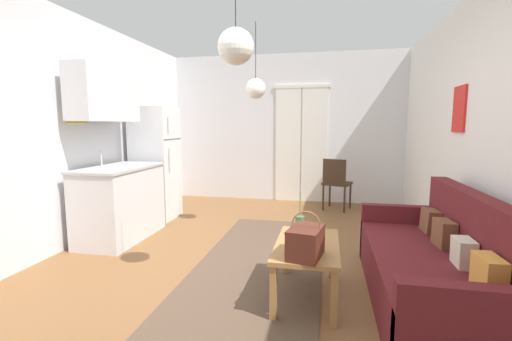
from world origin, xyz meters
TOP-DOWN VIEW (x-y plane):
  - ground_plane at (0.00, 0.00)m, footprint 4.85×7.48m
  - wall_back at (0.01, 3.49)m, footprint 4.45×0.13m
  - wall_right at (2.18, -0.01)m, footprint 0.12×7.08m
  - wall_left at (-2.18, 0.00)m, footprint 0.12×7.08m
  - area_rug at (0.14, 0.38)m, footprint 1.24×3.09m
  - couch at (1.66, -0.21)m, footprint 0.82×1.97m
  - coffee_table at (0.64, -0.27)m, footprint 0.51×0.91m
  - bamboo_vase at (0.56, -0.07)m, footprint 0.08×0.08m
  - handbag at (0.64, -0.56)m, footprint 0.28×0.36m
  - refrigerator at (-1.76, 1.79)m, footprint 0.60×0.59m
  - kitchen_counter at (-1.76, 0.78)m, footprint 0.63×1.18m
  - accent_chair at (0.94, 2.81)m, footprint 0.53×0.51m
  - pendant_lamp_near at (0.06, -0.30)m, footprint 0.29×0.29m
  - pendant_lamp_far at (-0.14, 1.44)m, footprint 0.26×0.26m

SIDE VIEW (x-z plane):
  - ground_plane at x=0.00m, z-range -0.10..0.00m
  - area_rug at x=0.14m, z-range 0.00..0.01m
  - couch at x=1.66m, z-range -0.17..0.73m
  - coffee_table at x=0.64m, z-range 0.16..0.62m
  - accent_chair at x=0.94m, z-range 0.06..0.93m
  - bamboo_vase at x=0.56m, z-range 0.35..0.74m
  - handbag at x=0.64m, z-range 0.40..0.74m
  - kitchen_counter at x=-1.76m, z-range -0.26..1.84m
  - refrigerator at x=-1.76m, z-range 0.00..1.68m
  - wall_back at x=0.01m, z-range -0.01..2.70m
  - wall_left at x=-2.18m, z-range 0.00..2.71m
  - wall_right at x=2.18m, z-range 0.00..2.71m
  - pendant_lamp_far at x=-0.14m, z-range 1.41..2.36m
  - pendant_lamp_near at x=0.06m, z-range 1.61..2.44m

